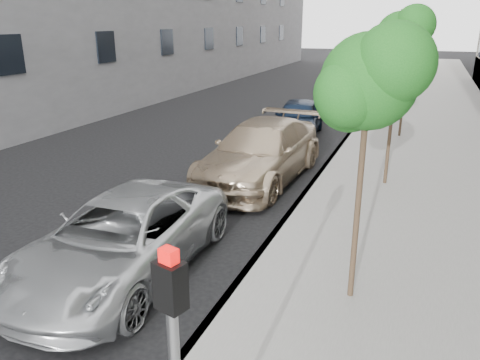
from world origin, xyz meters
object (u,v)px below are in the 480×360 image
Objects in this scene: suv at (261,152)px; sedan_blue at (298,118)px; tree_far at (412,30)px; sedan_black at (346,96)px; tree_near at (371,81)px; tree_mid at (401,37)px; minivan at (123,238)px; sedan_rear at (359,87)px.

suv is 6.20m from sedan_blue.
tree_far is at bearing 6.35° from sedan_blue.
tree_far reaches higher than sedan_black.
tree_mid reaches higher than tree_near.
sedan_rear is (1.01, 24.79, -0.13)m from minivan.
tree_near reaches higher than sedan_blue.
sedan_blue is at bearing -98.19° from sedan_black.
sedan_rear is at bearing 91.91° from suv.
suv is (-3.73, -7.17, -3.48)m from tree_far.
sedan_black is at bearing 91.44° from suv.
tree_far is 7.90m from sedan_black.
minivan is at bearing -94.44° from sedan_black.
tree_far is (-0.00, 6.50, 0.05)m from tree_mid.
tree_mid is 9.05m from minivan.
suv is at bearing -93.27° from sedan_black.
tree_near is at bearing -54.19° from suv.
minivan is at bearing -172.07° from tree_near.
minivan is 6.46m from suv.
tree_near is 6.52m from tree_mid.
sedan_blue is (-0.43, 6.18, -0.12)m from suv.
suv is (-3.73, -0.67, -3.43)m from tree_mid.
suv reaches higher than sedan_rear.
sedan_rear is at bearing 100.65° from tree_mid.
tree_near reaches higher than minivan.
sedan_blue is (0.17, 12.61, 0.02)m from minivan.
sedan_rear is at bearing 106.56° from tree_far.
minivan is 1.20× the size of sedan_blue.
sedan_black is (-3.33, 12.67, -3.59)m from tree_mid.
minivan is at bearing -97.83° from sedan_blue.
sedan_blue is 7.21m from sedan_black.
minivan is 1.24× the size of sedan_black.
tree_mid is 6.50m from tree_far.
sedan_rear is at bearing 97.83° from tree_near.
tree_mid is (-0.00, 6.50, 0.46)m from tree_near.
sedan_blue is at bearing -102.23° from sedan_rear.
tree_mid is at bearing 56.74° from minivan.
sedan_black reaches higher than sedan_rear.
tree_near is 1.01× the size of sedan_blue.
minivan is 19.80m from sedan_black.
suv is (-3.73, 5.83, -2.98)m from tree_near.
tree_near is 1.05× the size of sedan_rear.
tree_near is 13.08m from sedan_blue.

